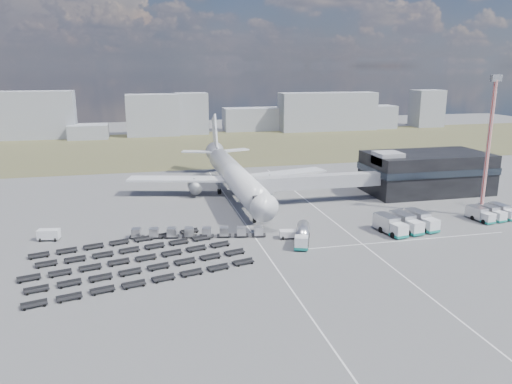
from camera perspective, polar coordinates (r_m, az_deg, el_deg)
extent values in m
plane|color=#565659|center=(93.84, 1.08, -5.12)|extent=(420.00, 420.00, 0.00)
cube|color=#434128|center=(199.44, -6.79, 5.15)|extent=(420.00, 90.00, 0.01)
cube|color=silver|center=(98.01, -0.78, -4.27)|extent=(0.25, 110.00, 0.01)
cube|color=silver|center=(103.20, 9.04, -3.49)|extent=(0.25, 110.00, 0.01)
cube|color=silver|center=(96.04, 16.98, -5.30)|extent=(40.00, 0.25, 0.01)
cube|color=black|center=(132.79, 18.90, 2.11)|extent=(30.00, 16.00, 10.00)
cube|color=#262D38|center=(132.56, 18.94, 2.62)|extent=(30.40, 16.40, 1.60)
cube|color=#939399|center=(124.29, 14.83, 3.74)|extent=(6.00, 6.00, 3.00)
cube|color=#939399|center=(116.53, 7.24, 1.22)|extent=(29.80, 3.00, 3.00)
cube|color=#939399|center=(112.14, 0.89, 0.82)|extent=(4.00, 3.60, 3.40)
cylinder|color=slate|center=(113.59, 1.56, -0.33)|extent=(0.70, 0.70, 5.10)
cylinder|color=black|center=(114.14, 1.55, -1.36)|extent=(1.40, 0.90, 1.40)
cylinder|color=silver|center=(120.63, -2.43, 1.86)|extent=(5.60, 48.00, 5.60)
cone|color=silver|center=(95.49, 0.57, -1.44)|extent=(5.60, 5.00, 5.60)
cone|color=silver|center=(147.58, -4.50, 4.42)|extent=(5.60, 8.00, 5.60)
cube|color=black|center=(97.16, 0.29, -0.68)|extent=(2.20, 2.00, 0.80)
cube|color=silver|center=(124.08, -8.77, 1.49)|extent=(25.59, 11.38, 0.50)
cube|color=silver|center=(128.61, 2.85, 2.09)|extent=(25.59, 11.38, 0.50)
cylinder|color=slate|center=(122.82, -7.04, 0.60)|extent=(3.00, 5.00, 3.00)
cylinder|color=slate|center=(126.19, 1.56, 1.07)|extent=(3.00, 5.00, 3.00)
cube|color=silver|center=(148.75, -6.72, 4.60)|extent=(9.49, 5.63, 0.35)
cube|color=silver|center=(150.37, -2.54, 4.79)|extent=(9.49, 5.63, 0.35)
cube|color=silver|center=(149.66, -4.72, 6.76)|extent=(0.50, 9.06, 11.45)
cylinder|color=slate|center=(101.76, -0.17, -2.83)|extent=(0.50, 0.50, 2.50)
cylinder|color=slate|center=(124.86, -4.20, 0.35)|extent=(0.60, 0.60, 2.50)
cylinder|color=slate|center=(125.98, -1.33, 0.51)|extent=(0.60, 0.60, 2.50)
cylinder|color=black|center=(101.99, -0.17, -3.23)|extent=(0.50, 1.20, 1.20)
cube|color=#9397A0|center=(242.48, -25.75, 7.90)|extent=(48.92, 12.00, 20.56)
cube|color=#9397A0|center=(232.86, -18.61, 6.56)|extent=(16.83, 12.00, 6.12)
cube|color=#9397A0|center=(235.15, -11.73, 8.61)|extent=(23.49, 12.00, 18.68)
cube|color=#9397A0|center=(239.21, -7.38, 8.91)|extent=(14.61, 12.00, 18.96)
cube|color=#9397A0|center=(250.26, 0.11, 8.35)|extent=(33.20, 12.00, 11.05)
cube|color=#9397A0|center=(252.26, 8.18, 9.10)|extent=(48.30, 12.00, 18.46)
cube|color=#9397A0|center=(264.97, 13.01, 8.36)|extent=(23.90, 12.00, 11.44)
cube|color=#9397A0|center=(280.81, 18.93, 9.04)|extent=(14.73, 12.00, 18.94)
cube|color=silver|center=(87.19, 5.21, -5.76)|extent=(2.93, 2.93, 2.18)
cube|color=#168074|center=(87.48, 5.20, -6.29)|extent=(3.05, 3.05, 0.47)
cylinder|color=#BBBBC0|center=(91.42, 5.34, -4.52)|extent=(4.74, 7.48, 2.37)
cube|color=slate|center=(91.78, 5.33, -5.17)|extent=(4.65, 7.45, 0.33)
cylinder|color=black|center=(90.52, 5.29, -5.60)|extent=(2.67, 1.85, 1.04)
cube|color=silver|center=(92.93, 3.77, -4.85)|extent=(3.70, 2.51, 1.52)
cube|color=silver|center=(99.14, -22.59, -4.55)|extent=(4.09, 2.41, 2.08)
cube|color=silver|center=(123.65, 1.27, 0.42)|extent=(4.11, 6.47, 2.81)
cube|color=#168074|center=(123.93, 1.27, -0.10)|extent=(4.24, 6.59, 0.45)
cube|color=silver|center=(96.56, 16.05, -4.23)|extent=(2.94, 2.85, 2.43)
cube|color=#168074|center=(96.85, 16.01, -4.76)|extent=(3.07, 2.98, 0.50)
cube|color=#BBBBC0|center=(99.27, 14.65, -3.36)|extent=(3.53, 5.49, 2.88)
cube|color=silver|center=(98.93, 17.74, -3.92)|extent=(2.94, 2.85, 2.43)
cube|color=#168074|center=(99.21, 17.70, -4.43)|extent=(3.07, 2.98, 0.50)
cube|color=#BBBBC0|center=(101.57, 16.33, -3.08)|extent=(3.53, 5.49, 2.88)
cube|color=silver|center=(101.38, 19.34, -3.61)|extent=(2.94, 2.85, 2.43)
cube|color=#168074|center=(101.66, 19.30, -4.12)|extent=(3.07, 2.98, 0.50)
cube|color=#BBBBC0|center=(103.97, 17.93, -2.80)|extent=(3.53, 5.49, 2.88)
cube|color=silver|center=(111.40, 25.01, -2.73)|extent=(2.35, 2.27, 1.99)
cube|color=#168074|center=(111.61, 24.97, -3.10)|extent=(2.45, 2.37, 0.41)
cube|color=#BBBBC0|center=(113.39, 23.89, -2.13)|extent=(2.75, 4.43, 2.35)
cube|color=silver|center=(113.60, 26.09, -2.53)|extent=(2.35, 2.27, 1.99)
cube|color=#168074|center=(113.81, 26.05, -2.90)|extent=(2.45, 2.37, 0.41)
cube|color=#BBBBC0|center=(115.56, 24.97, -1.96)|extent=(2.75, 4.43, 2.35)
cube|color=silver|center=(115.85, 27.13, -2.35)|extent=(2.35, 2.27, 1.99)
cube|color=#168074|center=(116.05, 27.08, -2.71)|extent=(2.45, 2.37, 0.41)
cube|color=#BBBBC0|center=(117.77, 26.01, -1.79)|extent=(2.75, 4.43, 2.35)
cube|color=black|center=(95.48, -13.48, -4.99)|extent=(2.89, 2.08, 0.18)
cube|color=#BBBBC0|center=(95.20, -13.51, -4.50)|extent=(1.89, 1.89, 1.52)
cube|color=black|center=(94.91, -11.55, -5.00)|extent=(2.89, 2.08, 0.18)
cube|color=#BBBBC0|center=(94.63, -11.58, -4.51)|extent=(1.89, 1.89, 1.52)
cube|color=black|center=(94.45, -9.60, -5.00)|extent=(2.89, 2.08, 0.18)
cube|color=#BBBBC0|center=(94.17, -9.63, -4.51)|extent=(1.89, 1.89, 1.52)
cube|color=black|center=(94.09, -7.64, -5.00)|extent=(2.89, 2.08, 0.18)
cube|color=#BBBBC0|center=(93.82, -7.66, -4.51)|extent=(1.89, 1.89, 1.52)
cube|color=black|center=(93.85, -5.66, -4.99)|extent=(2.89, 2.08, 0.18)
cube|color=#BBBBC0|center=(93.57, -5.67, -4.50)|extent=(1.89, 1.89, 1.52)
cube|color=black|center=(93.72, -3.67, -4.98)|extent=(2.89, 2.08, 0.18)
cube|color=#BBBBC0|center=(93.44, -3.68, -4.48)|extent=(1.89, 1.89, 1.52)
cube|color=black|center=(93.71, -1.69, -4.96)|extent=(2.89, 2.08, 0.18)
cube|color=#BBBBC0|center=(93.43, -1.69, -4.46)|extent=(1.89, 1.89, 1.52)
cube|color=black|center=(93.80, 0.30, -4.93)|extent=(2.89, 2.08, 0.18)
cube|color=#BBBBC0|center=(93.52, 0.30, -4.43)|extent=(1.89, 1.89, 1.52)
cube|color=black|center=(76.25, -12.17, -9.84)|extent=(34.86, 10.65, 0.80)
cube|color=black|center=(80.42, -13.11, -8.59)|extent=(34.86, 10.65, 0.80)
cube|color=black|center=(84.64, -13.94, -7.47)|extent=(34.86, 10.65, 0.80)
cube|color=black|center=(88.90, -14.70, -6.45)|extent=(30.55, 9.52, 0.80)
cube|color=black|center=(93.20, -15.38, -5.53)|extent=(30.55, 9.52, 0.80)
cylinder|color=red|center=(113.77, 24.98, 4.36)|extent=(0.80, 0.80, 28.40)
cube|color=slate|center=(112.54, 25.76, 11.66)|extent=(2.81, 1.23, 1.36)
cube|color=#565659|center=(116.67, 24.26, -2.44)|extent=(2.27, 2.27, 0.34)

